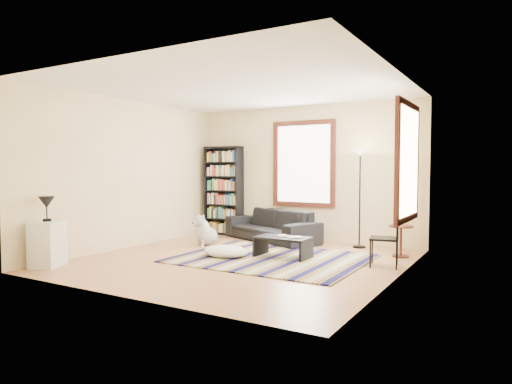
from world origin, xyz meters
The scene contains 21 objects.
floor centered at (0.00, 0.00, -0.05)m, with size 5.00×5.00×0.10m, color tan.
ceiling centered at (0.00, 0.00, 2.85)m, with size 5.00×5.00×0.10m, color white.
wall_back centered at (0.00, 2.55, 1.40)m, with size 5.00×0.10×2.80m, color #FFE3AB.
wall_front centered at (0.00, -2.55, 1.40)m, with size 5.00×0.10×2.80m, color #FFE3AB.
wall_left centered at (-2.55, 0.00, 1.40)m, with size 0.10×5.00×2.80m, color #FFE3AB.
wall_right centered at (2.55, 0.00, 1.40)m, with size 0.10×5.00×2.80m, color #FFE3AB.
window_back centered at (0.00, 2.47, 1.60)m, with size 1.20×0.06×1.60m, color white.
window_right centered at (2.47, 0.80, 1.60)m, with size 0.06×1.20×1.60m, color white.
rug centered at (0.37, 0.37, 0.01)m, with size 3.02×2.42×0.02m, color #0D0F45.
sofa centered at (-0.54, 2.05, 0.32)m, with size 2.21×0.87×0.65m, color black.
bookshelf centered at (-1.92, 2.32, 1.00)m, with size 0.90×0.30×2.00m, color black.
coffee_table centered at (0.52, 0.52, 0.18)m, with size 0.90×0.50×0.36m, color black.
book_a centered at (0.42, 0.52, 0.37)m, with size 0.21×0.16×0.02m, color beige.
book_b centered at (0.67, 0.57, 0.37)m, with size 0.18×0.24×0.02m, color beige.
floor_cushion centered at (-0.36, 0.10, 0.10)m, with size 0.81×0.61×0.20m, color silver.
floor_lamp centered at (1.31, 2.15, 0.93)m, with size 0.30×0.30×1.86m, color black, non-canonical shape.
side_table centered at (2.20, 1.62, 0.27)m, with size 0.40×0.40×0.54m, color #4A1F12.
folding_chair centered at (2.15, 0.72, 0.43)m, with size 0.42×0.40×0.86m, color black.
white_cabinet centered at (-2.30, -1.90, 0.35)m, with size 0.38×0.50×0.70m, color silver.
table_lamp centered at (-2.30, -1.90, 0.89)m, with size 0.24×0.24×0.38m, color black, non-canonical shape.
dog centered at (-1.36, 0.92, 0.30)m, with size 0.43×0.60×0.60m, color silver, non-canonical shape.
Camera 1 is at (3.95, -6.26, 1.51)m, focal length 32.00 mm.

